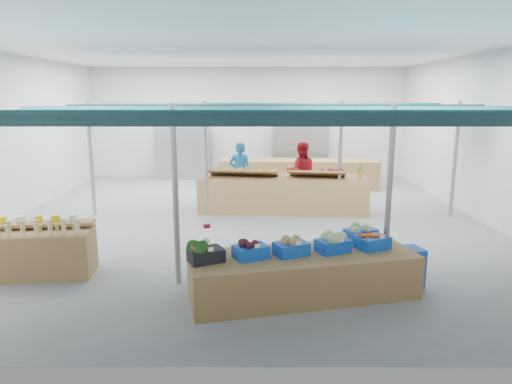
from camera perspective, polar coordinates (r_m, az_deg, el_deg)
floor at (r=11.72m, az=-1.53°, el=-3.51°), size 13.00×13.00×0.00m
hall at (r=12.75m, az=-1.40°, el=9.78°), size 13.00×13.00×13.00m
pole_grid at (r=9.64m, az=2.59°, el=4.15°), size 10.00×4.60×3.00m
awnings at (r=9.56m, az=2.64°, el=9.91°), size 9.50×7.08×0.30m
back_shelving_left at (r=17.65m, az=-9.15°, el=4.84°), size 2.00×0.50×2.00m
back_shelving_right at (r=17.50m, az=5.60°, el=4.88°), size 2.00×0.50×2.00m
bottle_shelf at (r=8.94m, az=-25.38°, el=-6.65°), size 1.89×1.29×1.08m
veg_counter at (r=7.35m, az=5.85°, el=-10.23°), size 3.71×1.95×0.69m
fruit_counter at (r=12.47m, az=3.34°, el=-0.29°), size 4.60×1.40×0.97m
far_counter at (r=15.85m, az=5.32°, el=2.28°), size 5.44×1.34×0.97m
crate_stack at (r=8.00m, az=18.11°, el=-9.00°), size 0.64×0.53×0.66m
vendor_left at (r=13.46m, az=-2.01°, el=2.45°), size 0.69×0.48×1.81m
vendor_right at (r=13.52m, az=5.65°, el=2.43°), size 0.93×0.75×1.81m
crate_broccoli at (r=6.86m, az=-6.30°, el=-7.40°), size 0.60×0.53×0.35m
crate_beets at (r=6.97m, az=-0.63°, el=-7.23°), size 0.60×0.53×0.29m
crate_celeriac at (r=7.12m, az=4.43°, el=-6.75°), size 0.60×0.53×0.31m
crate_cabbage at (r=7.35m, az=9.59°, el=-6.19°), size 0.60×0.53×0.35m
crate_carrots at (r=7.64m, az=14.38°, el=-6.06°), size 0.60×0.53×0.29m
sparrow at (r=6.70m, az=-7.55°, el=-7.09°), size 0.12×0.09×0.11m
pole_ribbon at (r=7.24m, az=-6.18°, el=-4.43°), size 0.12×0.12×0.28m
apple_heap_yellow at (r=12.31m, az=-1.67°, el=2.65°), size 1.98×0.96×0.27m
apple_heap_red at (r=12.26m, az=7.66°, el=2.52°), size 1.58×0.91×0.27m
pineapple at (r=12.38m, az=12.90°, el=2.49°), size 0.14×0.14×0.39m
crate_extra at (r=8.01m, az=12.95°, el=-4.89°), size 0.61×0.55×0.32m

